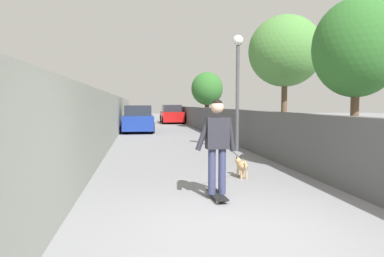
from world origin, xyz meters
name	(u,v)px	position (x,y,z in m)	size (l,w,h in m)	color
ground_plane	(165,135)	(14.00, 0.00, 0.00)	(80.00, 80.00, 0.00)	gray
wall_left	(112,117)	(12.00, 2.55, 1.01)	(48.00, 0.30, 2.02)	#999E93
fence_right	(222,123)	(12.00, -2.55, 0.70)	(48.00, 0.30, 1.40)	#4C4C4C
tree_right_near	(357,49)	(3.00, -3.42, 2.85)	(1.91, 1.91, 3.95)	brown
tree_right_mid	(285,52)	(7.50, -3.72, 3.45)	(2.54, 2.54, 4.70)	brown
tree_right_far	(207,89)	(19.00, -3.23, 2.62)	(2.13, 2.13, 3.76)	#473523
lamp_post	(238,71)	(7.43, -2.00, 2.74)	(0.36, 0.36, 3.95)	#4C4C51
skateboard	(217,195)	(1.61, 0.04, 0.07)	(0.81, 0.23, 0.08)	black
person_skateboarder	(217,139)	(1.61, 0.04, 1.03)	(0.23, 0.71, 1.62)	#333859
dog	(241,165)	(3.21, -0.88, 0.28)	(1.91, 1.05, 1.06)	tan
car_near	(138,119)	(16.40, 1.40, 0.71)	(4.11, 1.80, 1.54)	navy
car_far	(172,115)	(25.23, -1.40, 0.72)	(4.17, 1.80, 1.54)	#B71414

